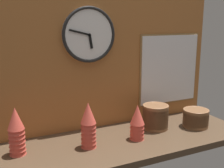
% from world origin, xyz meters
% --- Properties ---
extents(ground_plane, '(1.60, 0.56, 0.04)m').
position_xyz_m(ground_plane, '(0.00, 0.00, -0.02)').
color(ground_plane, '#4C3826').
extents(wall_tiled_back, '(1.60, 0.03, 1.05)m').
position_xyz_m(wall_tiled_back, '(0.00, 0.27, 0.53)').
color(wall_tiled_back, '#A3602D').
rests_on(wall_tiled_back, ground_plane).
extents(cup_stack_center_right, '(0.09, 0.09, 0.22)m').
position_xyz_m(cup_stack_center_right, '(0.07, -0.04, 0.11)').
color(cup_stack_center_right, '#DB4C3D').
rests_on(cup_stack_center_right, ground_plane).
extents(cup_stack_center_left, '(0.09, 0.09, 0.26)m').
position_xyz_m(cup_stack_center_left, '(-0.23, -0.02, 0.13)').
color(cup_stack_center_left, '#DB4C3D').
rests_on(cup_stack_center_left, ground_plane).
extents(cup_stack_far_left, '(0.09, 0.09, 0.26)m').
position_xyz_m(cup_stack_far_left, '(-0.61, 0.06, 0.13)').
color(cup_stack_far_left, '#DB4C3D').
rests_on(cup_stack_far_left, ground_plane).
extents(bowl_stack_far_right, '(0.17, 0.17, 0.12)m').
position_xyz_m(bowl_stack_far_right, '(0.53, -0.03, 0.06)').
color(bowl_stack_far_right, brown).
rests_on(bowl_stack_far_right, ground_plane).
extents(bowl_stack_right, '(0.17, 0.17, 0.16)m').
position_xyz_m(bowl_stack_right, '(0.27, 0.06, 0.08)').
color(bowl_stack_right, brown).
rests_on(bowl_stack_right, ground_plane).
extents(wall_clock, '(0.35, 0.03, 0.35)m').
position_xyz_m(wall_clock, '(-0.12, 0.23, 0.62)').
color(wall_clock, white).
extents(menu_board, '(0.50, 0.01, 0.52)m').
position_xyz_m(menu_board, '(0.51, 0.24, 0.35)').
color(menu_board, olive).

